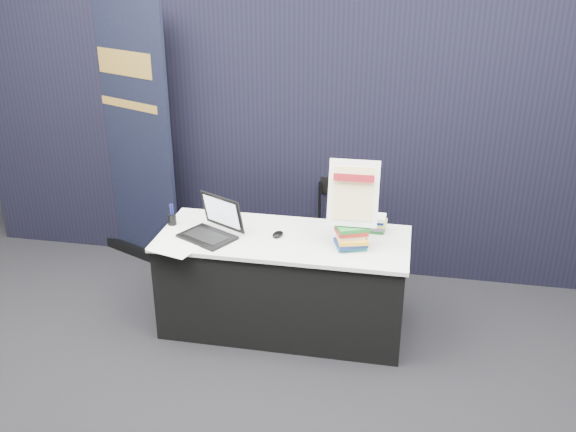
# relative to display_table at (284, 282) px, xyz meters

# --- Properties ---
(floor) EXTENTS (8.00, 8.00, 0.00)m
(floor) POSITION_rel_display_table_xyz_m (0.00, -0.55, -0.38)
(floor) COLOR black
(floor) RESTS_ON ground
(wall_back) EXTENTS (8.00, 0.02, 3.50)m
(wall_back) POSITION_rel_display_table_xyz_m (0.00, 3.45, 1.37)
(wall_back) COLOR #B1AFA7
(wall_back) RESTS_ON floor
(drape_partition) EXTENTS (6.00, 0.08, 2.40)m
(drape_partition) POSITION_rel_display_table_xyz_m (0.00, 1.05, 0.82)
(drape_partition) COLOR black
(drape_partition) RESTS_ON floor
(display_table) EXTENTS (1.80, 0.75, 0.75)m
(display_table) POSITION_rel_display_table_xyz_m (0.00, 0.00, 0.00)
(display_table) COLOR black
(display_table) RESTS_ON floor
(laptop) EXTENTS (0.46, 0.46, 0.28)m
(laptop) POSITION_rel_display_table_xyz_m (-0.53, -0.08, 0.44)
(laptop) COLOR black
(laptop) RESTS_ON display_table
(mouse) EXTENTS (0.10, 0.12, 0.03)m
(mouse) POSITION_rel_display_table_xyz_m (-0.04, 0.00, 0.39)
(mouse) COLOR black
(mouse) RESTS_ON display_table
(brochure_left) EXTENTS (0.30, 0.22, 0.00)m
(brochure_left) POSITION_rel_display_table_xyz_m (-0.73, -0.16, 0.38)
(brochure_left) COLOR white
(brochure_left) RESTS_ON display_table
(brochure_mid) EXTENTS (0.35, 0.29, 0.00)m
(brochure_mid) POSITION_rel_display_table_xyz_m (-0.71, -0.34, 0.38)
(brochure_mid) COLOR white
(brochure_mid) RESTS_ON display_table
(brochure_right) EXTENTS (0.34, 0.30, 0.00)m
(brochure_right) POSITION_rel_display_table_xyz_m (-0.52, -0.14, 0.38)
(brochure_right) COLOR white
(brochure_right) RESTS_ON display_table
(pen_cup) EXTENTS (0.08, 0.08, 0.08)m
(pen_cup) POSITION_rel_display_table_xyz_m (-0.86, 0.05, 0.41)
(pen_cup) COLOR black
(pen_cup) RESTS_ON display_table
(book_stack_tall) EXTENTS (0.24, 0.21, 0.16)m
(book_stack_tall) POSITION_rel_display_table_xyz_m (0.49, -0.07, 0.46)
(book_stack_tall) COLOR #1A6362
(book_stack_tall) RESTS_ON display_table
(book_stack_short) EXTENTS (0.19, 0.15, 0.13)m
(book_stack_short) POSITION_rel_display_table_xyz_m (0.62, 0.23, 0.44)
(book_stack_short) COLOR #1C6A26
(book_stack_short) RESTS_ON display_table
(info_sign) EXTENTS (0.34, 0.16, 0.47)m
(info_sign) POSITION_rel_display_table_xyz_m (0.49, -0.04, 0.76)
(info_sign) COLOR black
(info_sign) RESTS_ON book_stack_tall
(pullup_banner) EXTENTS (0.93, 0.49, 2.29)m
(pullup_banner) POSITION_rel_display_table_xyz_m (-1.51, 0.89, 0.64)
(pullup_banner) COLOR black
(pullup_banner) RESTS_ON floor
(stacking_chair) EXTENTS (0.47, 0.48, 0.86)m
(stacking_chair) POSITION_rel_display_table_xyz_m (0.30, 0.83, 0.10)
(stacking_chair) COLOR black
(stacking_chair) RESTS_ON floor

